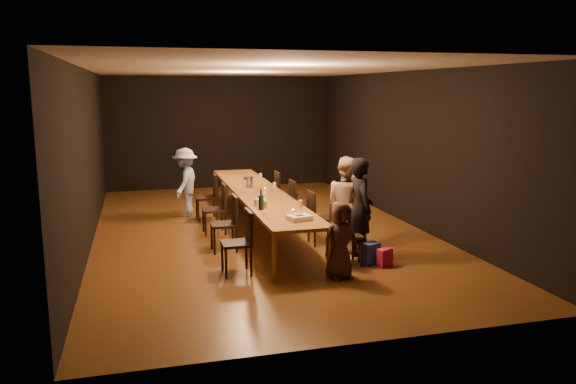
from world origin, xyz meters
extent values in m
plane|color=#4D2C13|center=(0.00, 0.00, 0.00)|extent=(10.00, 10.00, 0.00)
cube|color=black|center=(0.00, 5.00, 1.50)|extent=(6.00, 0.04, 3.00)
cube|color=black|center=(0.00, -5.00, 1.50)|extent=(6.00, 0.04, 3.00)
cube|color=black|center=(-3.00, 0.00, 1.50)|extent=(0.04, 10.00, 3.00)
cube|color=black|center=(3.00, 0.00, 1.50)|extent=(0.04, 10.00, 3.00)
cube|color=silver|center=(0.00, 0.00, 3.00)|extent=(6.00, 10.00, 0.04)
cube|color=olive|center=(0.00, 0.00, 0.72)|extent=(0.90, 6.00, 0.05)
cylinder|color=olive|center=(-0.40, -2.90, 0.35)|extent=(0.08, 0.08, 0.70)
cylinder|color=olive|center=(0.40, -2.90, 0.35)|extent=(0.08, 0.08, 0.70)
cylinder|color=olive|center=(-0.40, 2.90, 0.35)|extent=(0.08, 0.08, 0.70)
cylinder|color=olive|center=(0.40, 2.90, 0.35)|extent=(0.08, 0.08, 0.70)
imported|color=black|center=(1.15, -2.20, 0.81)|extent=(0.41, 0.60, 1.61)
imported|color=beige|center=(1.15, -1.60, 0.78)|extent=(0.82, 0.92, 1.57)
imported|color=#96B1E8|center=(-1.23, 1.62, 0.72)|extent=(0.84, 1.06, 1.44)
imported|color=#3A2820|center=(0.54, -2.97, 0.55)|extent=(0.58, 0.41, 1.10)
cube|color=#B51B4B|center=(1.37, -2.65, 0.14)|extent=(0.26, 0.21, 0.28)
cube|color=#2848B0|center=(1.20, -2.49, 0.17)|extent=(0.32, 0.26, 0.34)
cube|color=white|center=(0.08, -2.45, 0.79)|extent=(0.38, 0.33, 0.08)
cube|color=black|center=(0.08, -2.48, 0.83)|extent=(0.13, 0.11, 0.00)
cube|color=red|center=(0.08, -2.38, 0.83)|extent=(0.17, 0.07, 0.00)
cylinder|color=silver|center=(-0.25, -1.29, 0.81)|extent=(0.25, 0.25, 0.12)
cylinder|color=#B2B3B7|center=(-0.07, 0.64, 0.85)|extent=(0.20, 0.20, 0.20)
cylinder|color=#B2B7B2|center=(0.15, -1.86, 0.77)|extent=(0.05, 0.05, 0.03)
cylinder|color=#B2B7B2|center=(0.15, 0.12, 0.77)|extent=(0.05, 0.05, 0.03)
cylinder|color=#B2B7B2|center=(0.15, 1.58, 0.77)|extent=(0.05, 0.05, 0.03)
camera|label=1|loc=(-2.16, -10.15, 2.64)|focal=35.00mm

